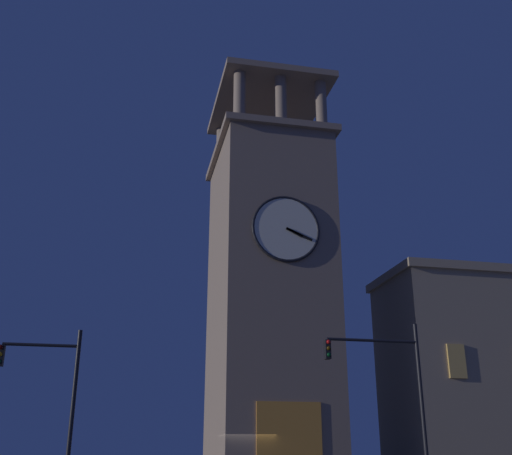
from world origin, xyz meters
The scene contains 3 objects.
clocktower centered at (-1.89, -3.13, 10.19)m, with size 6.74×8.63×25.29m.
traffic_signal_near centered at (8.57, 6.70, 3.86)m, with size 2.89×0.41×6.01m.
traffic_signal_mid centered at (-4.47, 7.24, 4.31)m, with size 4.03×0.41×6.69m.
Camera 1 is at (5.98, 30.54, 1.68)m, focal length 43.00 mm.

